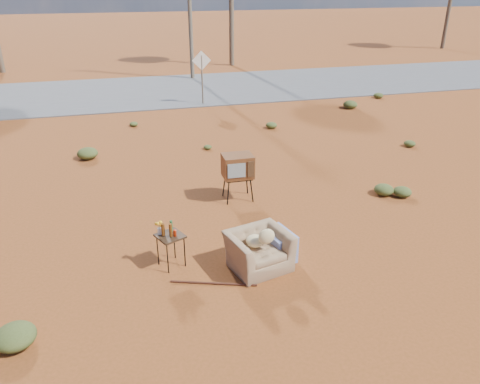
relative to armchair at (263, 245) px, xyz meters
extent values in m
plane|color=brown|center=(-0.29, 0.18, -0.44)|extent=(140.00, 140.00, 0.00)
cube|color=#565659|center=(-0.29, 15.18, -0.42)|extent=(140.00, 7.00, 0.04)
imported|color=#8B6B4B|center=(-0.09, -0.04, 0.03)|extent=(1.20, 0.93, 0.93)
ellipsoid|color=#CEB67D|center=(-0.15, 0.00, 0.11)|extent=(0.34, 0.34, 0.20)
ellipsoid|color=#CEB67D|center=(0.01, -0.20, 0.29)|extent=(0.30, 0.15, 0.30)
cube|color=navy|center=(0.37, 0.18, -0.16)|extent=(0.60, 0.78, 0.55)
cube|color=black|center=(0.28, 2.88, 0.13)|extent=(0.63, 0.48, 0.03)
cylinder|color=black|center=(-0.01, 2.66, -0.15)|extent=(0.03, 0.03, 0.57)
cylinder|color=black|center=(0.57, 2.65, -0.15)|extent=(0.03, 0.03, 0.57)
cylinder|color=black|center=(0.00, 3.10, -0.15)|extent=(0.03, 0.03, 0.57)
cylinder|color=black|center=(0.57, 3.10, -0.15)|extent=(0.03, 0.03, 0.57)
cube|color=brown|center=(0.28, 2.88, 0.42)|extent=(0.71, 0.55, 0.54)
cube|color=gray|center=(0.18, 2.60, 0.42)|extent=(0.42, 0.02, 0.34)
cube|color=#472D19|center=(0.52, 2.59, 0.42)|extent=(0.16, 0.02, 0.38)
cube|color=#342013|center=(-1.63, 0.42, 0.19)|extent=(0.59, 0.59, 0.04)
cylinder|color=black|center=(-1.72, 0.19, -0.12)|extent=(0.02, 0.02, 0.63)
cylinder|color=black|center=(-1.39, 0.33, -0.12)|extent=(0.02, 0.02, 0.63)
cylinder|color=black|center=(-1.86, 0.51, -0.12)|extent=(0.02, 0.02, 0.63)
cylinder|color=black|center=(-1.53, 0.66, -0.12)|extent=(0.02, 0.02, 0.63)
cylinder|color=#552D0E|center=(-1.74, 0.42, 0.32)|extent=(0.06, 0.06, 0.23)
cylinder|color=#552D0E|center=(-1.61, 0.35, 0.33)|extent=(0.06, 0.06, 0.25)
cylinder|color=#275B2B|center=(-1.58, 0.54, 0.32)|extent=(0.05, 0.05, 0.21)
cylinder|color=red|center=(-1.54, 0.36, 0.27)|extent=(0.06, 0.06, 0.12)
cylinder|color=silver|center=(-1.80, 0.49, 0.27)|extent=(0.07, 0.07, 0.13)
ellipsoid|color=orange|center=(-1.80, 0.49, 0.42)|extent=(0.14, 0.14, 0.11)
cylinder|color=#472113|center=(-1.00, -0.36, -0.42)|extent=(1.45, 0.54, 0.04)
cylinder|color=brown|center=(1.21, 12.18, 0.56)|extent=(0.06, 0.06, 2.00)
cube|color=silver|center=(1.21, 12.18, 1.36)|extent=(0.78, 0.04, 0.78)
cylinder|color=brown|center=(4.71, 21.18, 3.06)|extent=(0.28, 0.28, 7.00)
cylinder|color=brown|center=(21.71, 24.18, 2.81)|extent=(0.28, 0.28, 6.50)
ellipsoid|color=#424F22|center=(4.21, 1.98, -0.31)|extent=(0.44, 0.44, 0.24)
ellipsoid|color=#424F22|center=(-3.29, 6.68, -0.27)|extent=(0.60, 0.60, 0.33)
ellipsoid|color=#424F22|center=(6.51, 5.18, -0.34)|extent=(0.36, 0.36, 0.20)
ellipsoid|color=#424F22|center=(2.91, 8.18, -0.33)|extent=(0.40, 0.40, 0.22)
ellipsoid|color=#424F22|center=(-1.79, 9.68, -0.35)|extent=(0.30, 0.30, 0.17)
camera|label=1|loc=(-2.29, -6.99, 4.45)|focal=35.00mm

